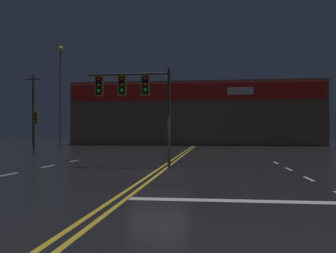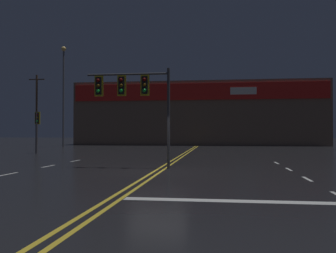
# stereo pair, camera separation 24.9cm
# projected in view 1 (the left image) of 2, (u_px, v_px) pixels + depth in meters

# --- Properties ---
(ground_plane) EXTENTS (200.00, 200.00, 0.00)m
(ground_plane) POSITION_uv_depth(u_px,v_px,m) (158.00, 172.00, 16.08)
(ground_plane) COLOR black
(road_markings) EXTENTS (17.24, 60.00, 0.01)m
(road_markings) POSITION_uv_depth(u_px,v_px,m) (185.00, 176.00, 14.49)
(road_markings) COLOR gold
(road_markings) RESTS_ON ground
(traffic_signal_median) EXTENTS (4.03, 0.36, 4.72)m
(traffic_signal_median) POSITION_uv_depth(u_px,v_px,m) (132.00, 91.00, 17.78)
(traffic_signal_median) COLOR #38383D
(traffic_signal_median) RESTS_ON ground
(traffic_signal_corner_northwest) EXTENTS (0.42, 0.36, 3.33)m
(traffic_signal_corner_northwest) POSITION_uv_depth(u_px,v_px,m) (35.00, 123.00, 29.59)
(traffic_signal_corner_northwest) COLOR #38383D
(traffic_signal_corner_northwest) RESTS_ON ground
(streetlight_median_approach) EXTENTS (0.56, 0.56, 11.84)m
(streetlight_median_approach) POSITION_uv_depth(u_px,v_px,m) (61.00, 84.00, 43.82)
(streetlight_median_approach) COLOR #59595E
(streetlight_median_approach) RESTS_ON ground
(building_backdrop) EXTENTS (32.62, 10.23, 8.29)m
(building_backdrop) POSITION_uv_depth(u_px,v_px,m) (196.00, 115.00, 52.08)
(building_backdrop) COLOR brown
(building_backdrop) RESTS_ON ground
(utility_pole_row) EXTENTS (46.80, 0.26, 10.18)m
(utility_pole_row) POSITION_uv_depth(u_px,v_px,m) (207.00, 105.00, 47.17)
(utility_pole_row) COLOR #4C3828
(utility_pole_row) RESTS_ON ground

